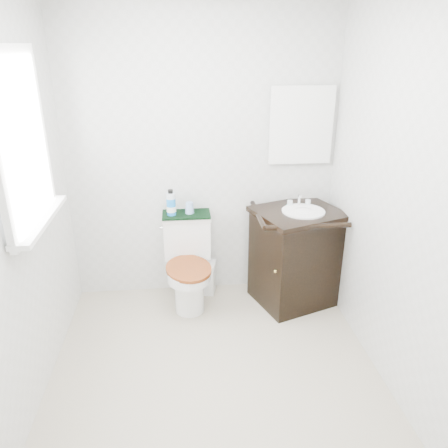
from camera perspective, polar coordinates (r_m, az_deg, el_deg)
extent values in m
plane|color=#B4A791|center=(3.08, -1.07, -19.45)|extent=(2.40, 2.40, 0.00)
plane|color=silver|center=(3.59, -2.86, 8.65)|extent=(2.40, 0.00, 2.40)
plane|color=silver|center=(1.39, 2.94, -15.50)|extent=(2.40, 0.00, 2.40)
plane|color=silver|center=(2.61, -26.14, 0.90)|extent=(0.00, 2.40, 2.40)
plane|color=silver|center=(2.75, 22.21, 2.64)|extent=(0.00, 2.40, 2.40)
cube|color=white|center=(2.73, -25.14, 9.70)|extent=(0.02, 0.70, 0.90)
cube|color=silver|center=(3.65, 10.04, 12.56)|extent=(0.50, 0.02, 0.60)
cylinder|color=white|center=(3.62, -4.55, -8.72)|extent=(0.24, 0.24, 0.37)
cube|color=white|center=(3.84, -4.66, -6.80)|extent=(0.24, 0.28, 0.37)
cube|color=white|center=(3.70, -4.84, -1.81)|extent=(0.38, 0.18, 0.35)
cube|color=white|center=(3.62, -4.94, 0.92)|extent=(0.40, 0.20, 0.03)
cylinder|color=white|center=(3.50, -4.62, -6.49)|extent=(0.35, 0.35, 0.08)
cylinder|color=maroon|center=(3.48, -4.65, -5.83)|extent=(0.42, 0.42, 0.03)
cube|color=black|center=(3.72, 9.30, -4.50)|extent=(0.76, 0.70, 0.78)
cube|color=black|center=(3.55, 9.71, 1.41)|extent=(0.81, 0.75, 0.04)
cylinder|color=white|center=(3.52, 10.33, 1.63)|extent=(0.34, 0.34, 0.01)
ellipsoid|color=white|center=(3.54, 10.27, 0.80)|extent=(0.29, 0.29, 0.15)
cylinder|color=silver|center=(3.64, 9.77, 3.10)|extent=(0.02, 0.02, 0.10)
cube|color=white|center=(3.90, -2.61, -7.15)|extent=(0.21, 0.18, 0.26)
cube|color=white|center=(3.83, -2.65, -5.23)|extent=(0.23, 0.20, 0.03)
cube|color=black|center=(3.62, -4.95, 1.27)|extent=(0.39, 0.22, 0.02)
cylinder|color=blue|center=(3.57, -6.91, 2.25)|extent=(0.07, 0.07, 0.14)
cylinder|color=silver|center=(3.54, -6.98, 3.67)|extent=(0.07, 0.07, 0.05)
cylinder|color=black|center=(3.53, -7.01, 4.25)|extent=(0.04, 0.04, 0.03)
cone|color=#85A6D9|center=(3.60, -4.53, 2.13)|extent=(0.07, 0.07, 0.09)
ellipsoid|color=#19796B|center=(3.64, 8.60, 2.49)|extent=(0.06, 0.04, 0.02)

